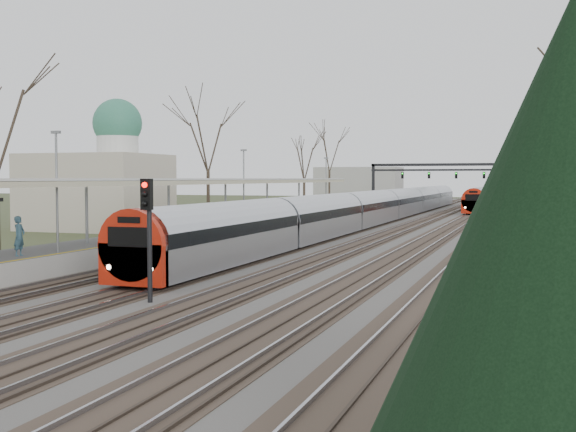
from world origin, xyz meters
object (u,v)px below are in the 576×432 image
at_px(train_near, 385,206).
at_px(train_far, 490,196).
at_px(signal_post, 148,222).
at_px(passenger, 19,236).

xyz_separation_m(train_near, train_far, (7.00, 42.87, 0.00)).
xyz_separation_m(train_near, signal_post, (1.75, -46.60, 1.25)).
bearing_deg(passenger, signal_post, -120.72).
height_order(train_near, passenger, train_near).
bearing_deg(signal_post, train_near, 92.15).
height_order(train_near, signal_post, signal_post).
bearing_deg(passenger, train_far, -17.03).
distance_m(train_far, signal_post, 89.64).
height_order(passenger, signal_post, signal_post).
bearing_deg(train_far, passenger, -98.47).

